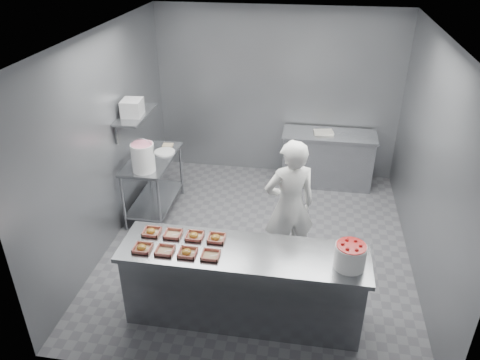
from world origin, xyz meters
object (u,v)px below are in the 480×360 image
(service_counter, at_px, (243,284))
(tray_7, at_px, (216,238))
(tray_2, at_px, (187,252))
(glaze_bucket, at_px, (143,157))
(tray_0, at_px, (142,248))
(worker, at_px, (289,206))
(tray_4, at_px, (151,232))
(tray_5, at_px, (173,234))
(prep_table, at_px, (153,176))
(appliance, at_px, (132,108))
(back_counter, at_px, (327,159))
(tray_6, at_px, (194,236))
(tray_3, at_px, (211,255))
(tray_1, at_px, (165,250))
(strawberry_tub, at_px, (350,255))

(service_counter, height_order, tray_7, tray_7)
(tray_2, bearing_deg, glaze_bucket, 121.84)
(tray_0, xyz_separation_m, worker, (1.45, 1.14, -0.05))
(tray_4, height_order, tray_5, tray_4)
(prep_table, relative_size, tray_4, 6.40)
(appliance, bearing_deg, tray_4, -70.41)
(tray_0, xyz_separation_m, glaze_bucket, (-0.58, 1.70, 0.18))
(back_counter, relative_size, appliance, 5.04)
(tray_0, bearing_deg, tray_6, 31.47)
(tray_3, bearing_deg, service_counter, 25.06)
(tray_1, bearing_deg, tray_3, 0.00)
(service_counter, distance_m, back_counter, 3.37)
(tray_2, height_order, worker, worker)
(tray_2, distance_m, tray_7, 0.38)
(tray_6, bearing_deg, worker, 41.12)
(tray_1, relative_size, tray_5, 1.00)
(back_counter, height_order, strawberry_tub, strawberry_tub)
(prep_table, bearing_deg, appliance, -156.21)
(worker, bearing_deg, tray_1, 21.99)
(prep_table, bearing_deg, tray_1, -67.79)
(glaze_bucket, bearing_deg, strawberry_tub, -31.35)
(tray_5, xyz_separation_m, tray_6, (0.24, -0.00, 0.00))
(tray_0, height_order, glaze_bucket, glaze_bucket)
(tray_0, height_order, tray_6, same)
(worker, relative_size, glaze_bucket, 3.63)
(service_counter, bearing_deg, tray_0, -171.94)
(tray_6, xyz_separation_m, tray_7, (0.24, 0.00, 0.00))
(back_counter, relative_size, tray_5, 8.01)
(tray_1, distance_m, tray_7, 0.56)
(tray_0, distance_m, glaze_bucket, 1.81)
(strawberry_tub, bearing_deg, service_counter, 175.87)
(prep_table, relative_size, glaze_bucket, 2.50)
(tray_0, relative_size, tray_5, 1.00)
(tray_0, xyz_separation_m, tray_1, (0.24, 0.00, -0.00))
(back_counter, xyz_separation_m, tray_3, (-1.21, -3.40, 0.47))
(service_counter, relative_size, tray_6, 13.88)
(tray_0, distance_m, strawberry_tub, 2.11)
(tray_2, relative_size, tray_7, 1.00)
(tray_7, xyz_separation_m, glaze_bucket, (-1.30, 1.41, 0.18))
(tray_0, xyz_separation_m, tray_7, (0.72, 0.29, 0.00))
(tray_3, xyz_separation_m, appliance, (-1.51, 2.02, 0.76))
(tray_4, relative_size, tray_7, 1.00)
(tray_2, height_order, tray_5, tray_2)
(tray_6, bearing_deg, glaze_bucket, 126.90)
(back_counter, bearing_deg, tray_2, -113.22)
(tray_1, distance_m, strawberry_tub, 1.86)
(tray_7, bearing_deg, tray_2, -129.25)
(worker, bearing_deg, tray_6, 19.73)
(back_counter, distance_m, tray_5, 3.57)
(tray_5, bearing_deg, tray_1, -90.00)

